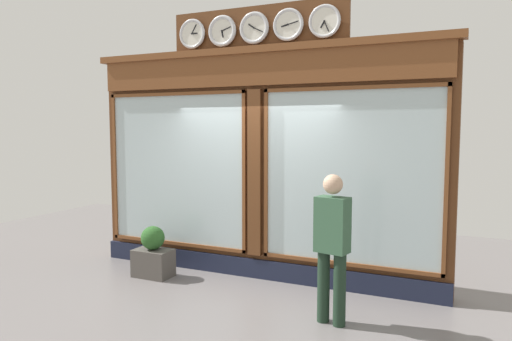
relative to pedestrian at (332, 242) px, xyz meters
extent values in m
cube|color=#5B3319|center=(1.46, -1.30, 0.69)|extent=(5.38, 0.30, 3.24)
cube|color=#191E33|center=(1.46, -1.13, -0.79)|extent=(5.38, 0.08, 0.28)
cube|color=brown|center=(1.46, -1.11, 2.08)|extent=(5.27, 0.08, 0.45)
cube|color=brown|center=(1.46, -1.13, 2.36)|extent=(5.49, 0.20, 0.10)
cube|color=silver|center=(0.09, -1.14, 0.61)|extent=(2.34, 0.02, 2.29)
cube|color=brown|center=(0.09, -1.12, 1.78)|extent=(2.44, 0.04, 0.05)
cube|color=brown|center=(0.09, -1.12, -0.56)|extent=(2.44, 0.04, 0.05)
cube|color=brown|center=(-1.11, -1.12, 0.61)|extent=(0.05, 0.04, 2.39)
cube|color=brown|center=(1.28, -1.12, 0.61)|extent=(0.05, 0.04, 2.39)
cube|color=silver|center=(2.83, -1.14, 0.61)|extent=(2.34, 0.02, 2.29)
cube|color=brown|center=(2.83, -1.12, 1.78)|extent=(2.44, 0.04, 0.05)
cube|color=brown|center=(2.83, -1.12, -0.56)|extent=(2.44, 0.04, 0.05)
cube|color=brown|center=(4.02, -1.12, 0.61)|extent=(0.05, 0.04, 2.39)
cube|color=brown|center=(1.63, -1.12, 0.61)|extent=(0.05, 0.04, 2.39)
cube|color=#5B3319|center=(1.46, -1.12, 0.61)|extent=(0.20, 0.10, 2.39)
cube|color=#5B3319|center=(1.46, -1.17, 2.65)|extent=(2.66, 0.06, 0.63)
cylinder|color=white|center=(0.44, -1.09, 2.65)|extent=(0.36, 0.02, 0.36)
torus|color=silver|center=(0.44, -1.09, 2.65)|extent=(0.43, 0.04, 0.43)
cube|color=black|center=(0.47, -1.08, 2.61)|extent=(0.06, 0.01, 0.09)
cube|color=black|center=(0.41, -1.08, 2.58)|extent=(0.07, 0.01, 0.14)
sphere|color=black|center=(0.44, -1.07, 2.65)|extent=(0.02, 0.02, 0.02)
cylinder|color=white|center=(0.95, -1.09, 2.65)|extent=(0.36, 0.02, 0.36)
torus|color=silver|center=(0.95, -1.09, 2.65)|extent=(0.44, 0.05, 0.44)
cube|color=black|center=(1.00, -1.08, 2.64)|extent=(0.10, 0.01, 0.04)
cube|color=black|center=(0.88, -1.08, 2.67)|extent=(0.15, 0.01, 0.04)
sphere|color=black|center=(0.95, -1.07, 2.65)|extent=(0.02, 0.02, 0.02)
cylinder|color=white|center=(1.46, -1.09, 2.65)|extent=(0.36, 0.02, 0.36)
torus|color=silver|center=(1.46, -1.09, 2.65)|extent=(0.45, 0.06, 0.45)
cube|color=black|center=(1.50, -1.08, 2.68)|extent=(0.09, 0.01, 0.07)
cube|color=black|center=(1.39, -1.08, 2.62)|extent=(0.14, 0.01, 0.08)
sphere|color=black|center=(1.46, -1.07, 2.65)|extent=(0.02, 0.02, 0.02)
cylinder|color=white|center=(1.97, -1.09, 2.65)|extent=(0.36, 0.02, 0.36)
torus|color=silver|center=(1.97, -1.09, 2.65)|extent=(0.45, 0.06, 0.45)
cube|color=black|center=(1.96, -1.08, 2.61)|extent=(0.04, 0.01, 0.10)
cube|color=black|center=(1.89, -1.08, 2.68)|extent=(0.15, 0.01, 0.06)
sphere|color=black|center=(1.97, -1.07, 2.65)|extent=(0.02, 0.02, 0.02)
cylinder|color=white|center=(2.47, -1.09, 2.65)|extent=(0.36, 0.02, 0.36)
torus|color=silver|center=(2.47, -1.09, 2.65)|extent=(0.44, 0.05, 0.44)
cube|color=black|center=(2.42, -1.08, 2.65)|extent=(0.10, 0.01, 0.02)
cube|color=black|center=(2.43, -1.08, 2.72)|extent=(0.09, 0.01, 0.13)
sphere|color=black|center=(2.47, -1.07, 2.65)|extent=(0.02, 0.02, 0.02)
cylinder|color=#1C2F21|center=(0.10, -0.02, -0.52)|extent=(0.14, 0.14, 0.82)
cylinder|color=#1C2F21|center=(-0.10, 0.02, -0.52)|extent=(0.14, 0.14, 0.82)
cube|color=#33563D|center=(0.00, 0.00, 0.20)|extent=(0.40, 0.29, 0.62)
sphere|color=tan|center=(0.00, 0.00, 0.65)|extent=(0.22, 0.22, 0.22)
cube|color=#4C4742|center=(2.85, -0.55, -0.73)|extent=(0.56, 0.36, 0.41)
sphere|color=#285623|center=(2.85, -0.55, -0.35)|extent=(0.35, 0.35, 0.35)
camera|label=1|loc=(-1.38, 5.04, 1.27)|focal=33.26mm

